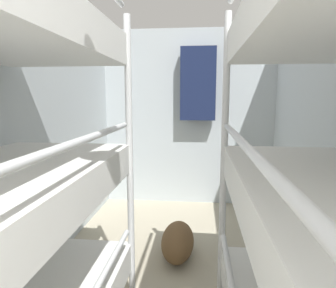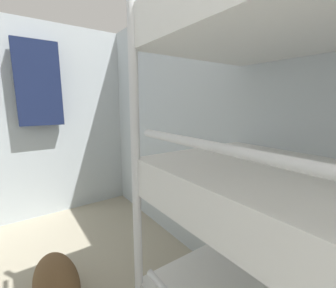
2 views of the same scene
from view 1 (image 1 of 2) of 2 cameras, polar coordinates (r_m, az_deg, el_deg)
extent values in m
cube|color=silver|center=(3.98, 3.88, 4.90)|extent=(2.32, 0.06, 2.28)
cylinder|color=silver|center=(2.01, -7.27, -4.26)|extent=(0.04, 0.04, 1.92)
cylinder|color=silver|center=(1.10, -18.52, -0.32)|extent=(0.03, 1.59, 0.03)
cylinder|color=silver|center=(1.96, 10.57, -4.66)|extent=(0.04, 0.04, 1.92)
cylinder|color=silver|center=(1.01, 15.04, -0.91)|extent=(0.03, 1.59, 0.03)
ellipsoid|color=brown|center=(2.81, 1.85, -18.03)|extent=(0.29, 0.61, 0.29)
cube|color=#192347|center=(3.82, 5.74, 11.31)|extent=(0.44, 0.12, 0.90)
camera|label=2|loc=(1.00, -13.29, 6.46)|focal=24.00mm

